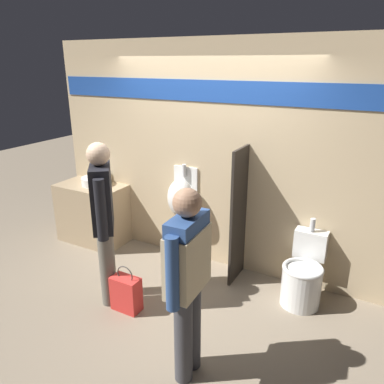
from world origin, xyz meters
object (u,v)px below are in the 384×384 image
Objects in this scene: urinal_near_counter at (181,198)px; toilet at (303,277)px; person_in_vest at (187,273)px; person_with_lanyard at (103,218)px; shopping_bag at (126,293)px; sink_basin at (95,181)px; cell_phone at (101,190)px.

toilet is (1.59, -0.20, -0.54)m from urinal_near_counter.
toilet is 1.67m from person_in_vest.
urinal_near_counter is 0.73× the size of person_with_lanyard.
urinal_near_counter is at bearing 172.92° from toilet.
toilet is 1.74× the size of shopping_bag.
person_in_vest is at bearing -112.79° from toilet.
person_with_lanyard reaches higher than sink_basin.
cell_phone is 1.61m from shopping_bag.
cell_phone reaches higher than shopping_bag.
person_in_vest reaches higher than toilet.
sink_basin is 0.30× the size of urinal_near_counter.
person_with_lanyard is 0.81m from shopping_bag.
urinal_near_counter is at bearing 12.69° from cell_phone.
toilet is at bearing -102.12° from person_with_lanyard.
cell_phone is 2.49m from person_in_vest.
shopping_bag is (-0.96, 0.42, -0.74)m from person_in_vest.
person_in_vest reaches higher than cell_phone.
urinal_near_counter reaches higher than cell_phone.
person_with_lanyard reaches higher than toilet.
sink_basin is 1.89m from shopping_bag.
person_in_vest is 0.93× the size of person_with_lanyard.
sink_basin is 2.69× the size of cell_phone.
person_with_lanyard reaches higher than cell_phone.
cell_phone is 0.28× the size of shopping_bag.
sink_basin is at bearing -176.45° from urinal_near_counter.
urinal_near_counter reaches higher than sink_basin.
sink_basin is at bearing 53.87° from person_in_vest.
cell_phone is at bearing -34.92° from sink_basin.
cell_phone is 1.11m from urinal_near_counter.
urinal_near_counter is 2.47× the size of shopping_bag.
cell_phone is at bearing 4.29° from person_with_lanyard.
cell_phone is at bearing 139.59° from shopping_bag.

